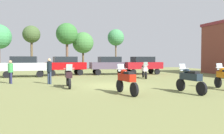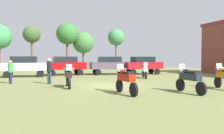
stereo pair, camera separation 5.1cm
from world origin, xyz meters
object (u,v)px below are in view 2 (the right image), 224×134
(car_5, at_px, (24,65))
(person_1, at_px, (49,69))
(car_1, at_px, (65,64))
(car_3, at_px, (143,64))
(motorcycle_1, at_px, (145,70))
(car_4, at_px, (110,64))
(motorcycle_6, at_px, (68,76))
(tree_5, at_px, (32,35))
(person_2, at_px, (10,70))
(tree_2, at_px, (67,34))
(tree_4, at_px, (116,38))
(motorcycle_4, at_px, (126,80))
(tree_1, at_px, (83,43))
(motorcycle_3, at_px, (190,79))

(car_5, distance_m, person_1, 7.32)
(car_1, distance_m, person_1, 8.35)
(car_3, bearing_deg, motorcycle_1, 155.71)
(car_3, relative_size, car_4, 1.00)
(motorcycle_6, xyz_separation_m, car_5, (-3.28, 9.23, 0.45))
(car_1, height_order, person_1, car_1)
(motorcycle_1, xyz_separation_m, car_1, (-6.60, 5.83, 0.44))
(car_1, bearing_deg, tree_5, 14.88)
(car_4, relative_size, person_2, 2.60)
(car_4, bearing_deg, tree_2, 21.57)
(car_1, distance_m, car_5, 4.18)
(tree_2, distance_m, tree_5, 5.05)
(motorcycle_1, bearing_deg, car_5, -7.44)
(person_1, relative_size, person_2, 1.09)
(car_3, height_order, car_5, same)
(tree_4, bearing_deg, car_3, -92.95)
(tree_5, bearing_deg, car_3, -42.44)
(motorcycle_4, bearing_deg, person_1, 115.74)
(motorcycle_1, relative_size, car_4, 0.49)
(motorcycle_1, bearing_deg, motorcycle_6, 48.16)
(motorcycle_6, xyz_separation_m, tree_4, (9.88, 20.85, 4.47))
(car_5, bearing_deg, car_4, -84.09)
(person_1, height_order, tree_5, tree_5)
(car_5, height_order, tree_1, tree_1)
(motorcycle_6, bearing_deg, car_3, -134.21)
(tree_1, bearing_deg, car_3, -68.15)
(car_5, xyz_separation_m, tree_4, (13.16, 11.62, 4.03))
(motorcycle_3, relative_size, motorcycle_6, 1.05)
(car_1, height_order, car_3, same)
(car_4, bearing_deg, motorcycle_4, 168.45)
(motorcycle_6, distance_m, tree_1, 21.83)
(car_1, xyz_separation_m, car_3, (8.54, -1.22, 0.00))
(motorcycle_1, height_order, car_4, car_4)
(car_5, bearing_deg, motorcycle_3, -144.45)
(motorcycle_3, height_order, car_1, car_1)
(car_1, distance_m, tree_2, 10.56)
(car_5, bearing_deg, tree_2, -24.58)
(person_2, height_order, tree_2, tree_2)
(car_3, relative_size, person_1, 2.39)
(motorcycle_4, height_order, tree_2, tree_2)
(motorcycle_3, distance_m, car_4, 14.07)
(tree_4, bearing_deg, motorcycle_6, -115.35)
(car_1, height_order, tree_1, tree_1)
(tree_1, bearing_deg, person_1, -106.54)
(person_2, distance_m, tree_5, 17.70)
(tree_2, bearing_deg, car_4, -69.76)
(car_3, height_order, car_4, same)
(motorcycle_1, distance_m, tree_2, 17.01)
(car_3, bearing_deg, person_1, 122.30)
(motorcycle_6, distance_m, person_2, 5.01)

